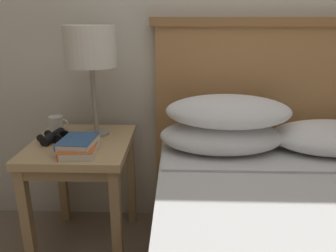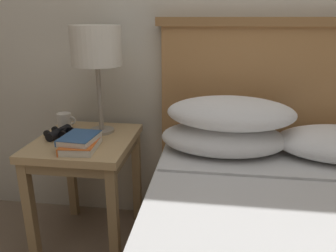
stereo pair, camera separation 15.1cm
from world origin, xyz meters
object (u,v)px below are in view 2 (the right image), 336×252
nightstand (86,155)px  coffee_mug (65,121)px  book_stacked_on_top (79,138)px  book_on_nightstand (80,145)px  binoculars_pair (59,133)px  table_lamp (96,48)px

nightstand → coffee_mug: 0.25m
nightstand → book_stacked_on_top: book_stacked_on_top is taller
book_stacked_on_top → book_on_nightstand: bearing=-45.0°
binoculars_pair → book_stacked_on_top: bearing=-39.4°
binoculars_pair → coffee_mug: coffee_mug is taller
coffee_mug → book_on_nightstand: bearing=-54.1°
nightstand → book_stacked_on_top: bearing=-78.1°
nightstand → book_stacked_on_top: (0.03, -0.13, 0.14)m
nightstand → coffee_mug: bearing=140.1°
book_on_nightstand → coffee_mug: bearing=125.9°
table_lamp → book_on_nightstand: table_lamp is taller
table_lamp → binoculars_pair: 0.46m
nightstand → book_on_nightstand: bearing=-76.2°
table_lamp → coffee_mug: table_lamp is taller
book_stacked_on_top → binoculars_pair: book_stacked_on_top is taller
table_lamp → nightstand: bearing=-115.9°
nightstand → coffee_mug: size_ratio=5.85×
table_lamp → binoculars_pair: bearing=-150.8°
book_stacked_on_top → coffee_mug: coffee_mug is taller
nightstand → coffee_mug: coffee_mug is taller
table_lamp → book_stacked_on_top: bearing=-96.0°
book_stacked_on_top → coffee_mug: (-0.19, 0.27, -0.01)m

